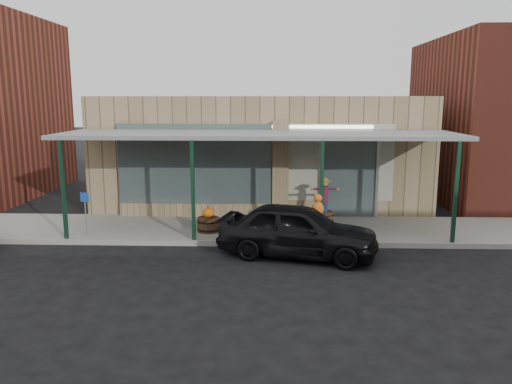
{
  "coord_description": "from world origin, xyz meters",
  "views": [
    {
      "loc": [
        0.45,
        -11.55,
        4.14
      ],
      "look_at": [
        -0.04,
        2.6,
        1.47
      ],
      "focal_mm": 35.0,
      "sensor_mm": 36.0,
      "label": 1
    }
  ],
  "objects_px": {
    "barrel_pumpkin": "(208,223)",
    "parked_sedan": "(298,230)",
    "handicap_sign": "(85,208)",
    "barrel_scarecrow": "(324,208)"
  },
  "relations": [
    {
      "from": "handicap_sign",
      "to": "parked_sedan",
      "type": "relative_size",
      "value": 0.29
    },
    {
      "from": "barrel_scarecrow",
      "to": "barrel_pumpkin",
      "type": "relative_size",
      "value": 1.76
    },
    {
      "from": "barrel_scarecrow",
      "to": "handicap_sign",
      "type": "height_order",
      "value": "barrel_scarecrow"
    },
    {
      "from": "barrel_scarecrow",
      "to": "barrel_pumpkin",
      "type": "bearing_deg",
      "value": 176.15
    },
    {
      "from": "barrel_pumpkin",
      "to": "parked_sedan",
      "type": "xyz_separation_m",
      "value": [
        2.62,
        -1.84,
        0.29
      ]
    },
    {
      "from": "barrel_pumpkin",
      "to": "parked_sedan",
      "type": "relative_size",
      "value": 0.19
    },
    {
      "from": "barrel_pumpkin",
      "to": "parked_sedan",
      "type": "height_order",
      "value": "parked_sedan"
    },
    {
      "from": "barrel_pumpkin",
      "to": "handicap_sign",
      "type": "xyz_separation_m",
      "value": [
        -3.5,
        -0.65,
        0.56
      ]
    },
    {
      "from": "parked_sedan",
      "to": "handicap_sign",
      "type": "bearing_deg",
      "value": 93.31
    },
    {
      "from": "barrel_scarecrow",
      "to": "handicap_sign",
      "type": "xyz_separation_m",
      "value": [
        -7.11,
        -1.8,
        0.33
      ]
    }
  ]
}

